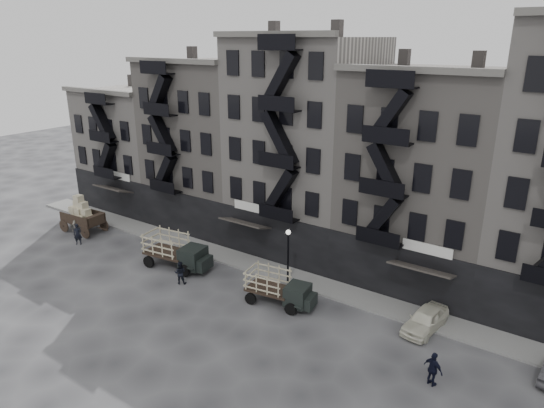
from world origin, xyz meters
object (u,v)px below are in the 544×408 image
Objects in this scene: car_east at (425,320)px; policeman at (433,369)px; pedestrian_mid at (180,273)px; horse at (73,225)px; pedestrian_west at (78,234)px; wagon at (81,211)px; stake_truck_west at (176,249)px; stake_truck_east at (279,286)px.

car_east is 2.11× the size of policeman.
horse is at bearing -37.39° from pedestrian_mid.
policeman is (33.42, -1.91, 0.19)m from horse.
pedestrian_west reaches higher than pedestrian_mid.
policeman is at bearing -84.68° from horse.
wagon reaches higher than pedestrian_west.
stake_truck_west reaches higher than policeman.
horse is at bearing 18.05° from policeman.
policeman is (1.92, -4.78, 0.27)m from car_east.
horse is 3.00m from pedestrian_west.
stake_truck_west reaches higher than pedestrian_mid.
pedestrian_west reaches higher than horse.
stake_truck_east reaches higher than car_east.
pedestrian_west is 30.75m from policeman.
stake_truck_west is 2.86m from pedestrian_mid.
stake_truck_west is 1.40× the size of car_east.
pedestrian_west is (2.68, -1.34, 0.17)m from horse.
policeman is at bearing 146.45° from pedestrian_mid.
car_east is 2.17× the size of pedestrian_west.
horse reaches higher than car_east.
pedestrian_west is at bearing -178.02° from stake_truck_west.
wagon is at bearing -18.13° from horse.
stake_truck_west is at bearing -5.15° from wagon.
pedestrian_mid is (14.60, -2.18, -1.10)m from wagon.
pedestrian_west is at bearing -108.06° from horse.
wagon reaches higher than policeman.
stake_truck_east reaches higher than pedestrian_mid.
car_east is 17.06m from pedestrian_mid.
wagon is at bearing 16.69° from policeman.
wagon reaches higher than stake_truck_east.
wagon is 2.42× the size of pedestrian_mid.
pedestrian_mid is at bearing -42.89° from pedestrian_west.
horse is 0.45× the size of car_east.
wagon reaches higher than pedestrian_mid.
pedestrian_west is 0.98× the size of policeman.
stake_truck_east is 11.21m from policeman.
horse is 33.48m from policeman.
pedestrian_mid is (12.31, -0.07, -0.07)m from pedestrian_west.
pedestrian_mid reaches higher than car_east.
stake_truck_east is (9.61, -0.06, -0.21)m from stake_truck_west.
pedestrian_west is at bearing -45.78° from wagon.
wagon is at bearing 170.87° from stake_truck_east.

